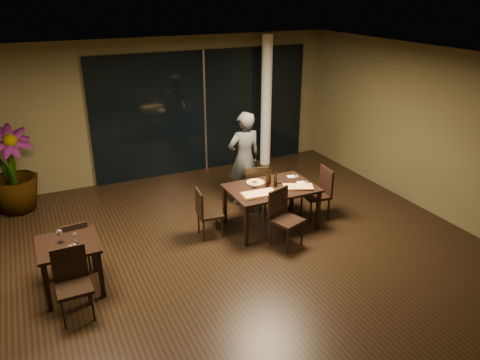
# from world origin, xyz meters

# --- Properties ---
(ground) EXTENTS (8.00, 8.00, 0.00)m
(ground) POSITION_xyz_m (0.00, 0.00, 0.00)
(ground) COLOR black
(ground) RESTS_ON ground
(wall_back) EXTENTS (8.00, 0.10, 3.00)m
(wall_back) POSITION_xyz_m (0.00, 4.05, 1.50)
(wall_back) COLOR #443E24
(wall_back) RESTS_ON ground
(wall_right) EXTENTS (0.10, 8.00, 3.00)m
(wall_right) POSITION_xyz_m (4.05, 0.00, 1.50)
(wall_right) COLOR #443E24
(wall_right) RESTS_ON ground
(ceiling) EXTENTS (8.00, 8.00, 0.04)m
(ceiling) POSITION_xyz_m (0.00, 0.00, 3.02)
(ceiling) COLOR silver
(ceiling) RESTS_ON wall_back
(window_panel) EXTENTS (5.00, 0.06, 2.70)m
(window_panel) POSITION_xyz_m (1.00, 3.96, 1.35)
(window_panel) COLOR black
(window_panel) RESTS_ON ground
(column) EXTENTS (0.24, 0.24, 3.00)m
(column) POSITION_xyz_m (2.40, 3.65, 1.50)
(column) COLOR silver
(column) RESTS_ON ground
(main_table) EXTENTS (1.50, 1.00, 0.75)m
(main_table) POSITION_xyz_m (1.00, 0.80, 0.68)
(main_table) COLOR black
(main_table) RESTS_ON ground
(side_table) EXTENTS (0.80, 0.80, 0.75)m
(side_table) POSITION_xyz_m (-2.40, 0.30, 0.62)
(side_table) COLOR black
(side_table) RESTS_ON ground
(chair_main_far) EXTENTS (0.51, 0.51, 0.92)m
(chair_main_far) POSITION_xyz_m (1.03, 1.46, 0.51)
(chair_main_far) COLOR black
(chair_main_far) RESTS_ON ground
(chair_main_near) EXTENTS (0.56, 0.56, 0.95)m
(chair_main_near) POSITION_xyz_m (0.88, 0.18, 0.53)
(chair_main_near) COLOR black
(chair_main_near) RESTS_ON ground
(chair_main_left) EXTENTS (0.43, 0.43, 0.86)m
(chair_main_left) POSITION_xyz_m (-0.17, 0.94, 0.48)
(chair_main_left) COLOR black
(chair_main_left) RESTS_ON ground
(chair_main_right) EXTENTS (0.48, 0.48, 0.95)m
(chair_main_right) POSITION_xyz_m (1.97, 0.73, 0.53)
(chair_main_right) COLOR black
(chair_main_right) RESTS_ON ground
(chair_side_far) EXTENTS (0.43, 0.43, 0.84)m
(chair_side_far) POSITION_xyz_m (-2.29, 0.75, 0.47)
(chair_side_far) COLOR black
(chair_side_far) RESTS_ON ground
(chair_side_near) EXTENTS (0.44, 0.44, 0.93)m
(chair_side_near) POSITION_xyz_m (-2.43, -0.24, 0.52)
(chair_side_near) COLOR black
(chair_side_near) RESTS_ON ground
(diner) EXTENTS (0.63, 0.43, 1.82)m
(diner) POSITION_xyz_m (1.00, 1.89, 0.91)
(diner) COLOR #2A2C2E
(diner) RESTS_ON ground
(potted_plant) EXTENTS (1.12, 1.12, 1.62)m
(potted_plant) POSITION_xyz_m (-3.04, 3.40, 0.81)
(potted_plant) COLOR #1B511B
(potted_plant) RESTS_ON ground
(pizza_board_left) EXTENTS (0.62, 0.35, 0.01)m
(pizza_board_left) POSITION_xyz_m (0.66, 0.60, 0.76)
(pizza_board_left) COLOR #4B3218
(pizza_board_left) RESTS_ON main_table
(pizza_board_right) EXTENTS (0.56, 0.41, 0.01)m
(pizza_board_right) POSITION_xyz_m (1.39, 0.57, 0.76)
(pizza_board_right) COLOR #4D2A18
(pizza_board_right) RESTS_ON main_table
(oblong_pizza_left) EXTENTS (0.56, 0.29, 0.02)m
(oblong_pizza_left) POSITION_xyz_m (0.66, 0.60, 0.77)
(oblong_pizza_left) COLOR maroon
(oblong_pizza_left) RESTS_ON pizza_board_left
(oblong_pizza_right) EXTENTS (0.53, 0.41, 0.02)m
(oblong_pizza_right) POSITION_xyz_m (1.39, 0.57, 0.77)
(oblong_pizza_right) COLOR maroon
(oblong_pizza_right) RESTS_ON pizza_board_right
(round_pizza) EXTENTS (0.31, 0.31, 0.01)m
(round_pizza) POSITION_xyz_m (0.84, 1.08, 0.76)
(round_pizza) COLOR #AA2F12
(round_pizza) RESTS_ON main_table
(bottle_a) EXTENTS (0.07, 0.07, 0.30)m
(bottle_a) POSITION_xyz_m (0.96, 0.87, 0.90)
(bottle_a) COLOR black
(bottle_a) RESTS_ON main_table
(bottle_b) EXTENTS (0.06, 0.06, 0.27)m
(bottle_b) POSITION_xyz_m (1.08, 0.81, 0.89)
(bottle_b) COLOR black
(bottle_b) RESTS_ON main_table
(bottle_c) EXTENTS (0.07, 0.07, 0.34)m
(bottle_c) POSITION_xyz_m (1.03, 0.95, 0.92)
(bottle_c) COLOR black
(bottle_c) RESTS_ON main_table
(tumbler_left) EXTENTS (0.08, 0.08, 0.10)m
(tumbler_left) POSITION_xyz_m (0.73, 0.91, 0.80)
(tumbler_left) COLOR white
(tumbler_left) RESTS_ON main_table
(tumbler_right) EXTENTS (0.07, 0.07, 0.08)m
(tumbler_right) POSITION_xyz_m (1.20, 0.89, 0.79)
(tumbler_right) COLOR white
(tumbler_right) RESTS_ON main_table
(napkin_near) EXTENTS (0.19, 0.13, 0.01)m
(napkin_near) POSITION_xyz_m (1.57, 0.73, 0.76)
(napkin_near) COLOR silver
(napkin_near) RESTS_ON main_table
(napkin_far) EXTENTS (0.20, 0.15, 0.01)m
(napkin_far) POSITION_xyz_m (1.57, 1.05, 0.76)
(napkin_far) COLOR white
(napkin_far) RESTS_ON main_table
(wine_glass_a) EXTENTS (0.08, 0.08, 0.19)m
(wine_glass_a) POSITION_xyz_m (-2.47, 0.35, 0.84)
(wine_glass_a) COLOR white
(wine_glass_a) RESTS_ON side_table
(wine_glass_b) EXTENTS (0.07, 0.07, 0.16)m
(wine_glass_b) POSITION_xyz_m (-2.30, 0.24, 0.83)
(wine_glass_b) COLOR white
(wine_glass_b) RESTS_ON side_table
(side_napkin) EXTENTS (0.20, 0.15, 0.01)m
(side_napkin) POSITION_xyz_m (-2.38, 0.14, 0.76)
(side_napkin) COLOR white
(side_napkin) RESTS_ON side_table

